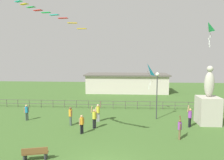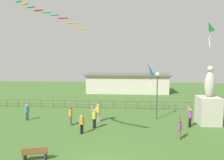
% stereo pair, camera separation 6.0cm
% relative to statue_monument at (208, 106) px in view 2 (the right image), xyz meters
% --- Properties ---
extents(statue_monument, '(1.90, 1.90, 5.42)m').
position_rel_statue_monument_xyz_m(statue_monument, '(0.00, 0.00, 0.00)').
color(statue_monument, '#B2AD9E').
rests_on(statue_monument, ground_plane).
extents(lamppost, '(0.36, 0.36, 4.70)m').
position_rel_statue_monument_xyz_m(lamppost, '(-4.54, 1.18, 1.69)').
color(lamppost, '#38383D').
rests_on(lamppost, ground_plane).
extents(park_bench, '(1.55, 0.77, 0.85)m').
position_rel_statue_monument_xyz_m(park_bench, '(-13.05, -7.79, -1.23)').
color(park_bench, brown).
rests_on(park_bench, ground_plane).
extents(person_0, '(0.54, 0.35, 2.00)m').
position_rel_statue_monument_xyz_m(person_0, '(-10.35, -1.95, -0.69)').
color(person_0, black).
rests_on(person_0, ground_plane).
extents(person_1, '(0.38, 0.34, 1.56)m').
position_rel_statue_monument_xyz_m(person_1, '(-11.18, -3.27, -0.80)').
color(person_1, black).
rests_on(person_1, ground_plane).
extents(person_2, '(0.34, 0.44, 1.71)m').
position_rel_statue_monument_xyz_m(person_2, '(-12.62, -1.30, -0.71)').
color(person_2, '#3F4C47').
rests_on(person_2, ground_plane).
extents(person_3, '(0.54, 0.31, 2.00)m').
position_rel_statue_monument_xyz_m(person_3, '(-10.27, -0.01, -0.69)').
color(person_3, '#99999E').
rests_on(person_3, ground_plane).
extents(person_4, '(0.38, 0.34, 1.57)m').
position_rel_statue_monument_xyz_m(person_4, '(-17.32, -0.10, -0.79)').
color(person_4, '#3F4C47').
rests_on(person_4, ground_plane).
extents(person_5, '(0.50, 0.37, 2.00)m').
position_rel_statue_monument_xyz_m(person_5, '(-1.94, -1.06, -0.69)').
color(person_5, black).
rests_on(person_5, ground_plane).
extents(person_7, '(0.29, 0.46, 1.80)m').
position_rel_statue_monument_xyz_m(person_7, '(-3.54, -3.93, -0.79)').
color(person_7, brown).
rests_on(person_7, ground_plane).
extents(kite_1, '(1.12, 1.01, 2.80)m').
position_rel_statue_monument_xyz_m(kite_1, '(-5.32, 3.35, 3.02)').
color(kite_1, '#198CD1').
extents(kite_2, '(0.64, 0.90, 2.28)m').
position_rel_statue_monument_xyz_m(kite_2, '(-0.08, 0.80, 7.16)').
color(kite_2, '#1EB759').
extents(waterfront_railing, '(36.02, 0.06, 0.95)m').
position_rel_statue_monument_xyz_m(waterfront_railing, '(-9.20, 5.06, -1.07)').
color(waterfront_railing, '#4C4742').
rests_on(waterfront_railing, ground_plane).
extents(pavilion_building, '(14.35, 5.59, 3.23)m').
position_rel_statue_monument_xyz_m(pavilion_building, '(-7.46, 17.06, -0.06)').
color(pavilion_building, beige).
rests_on(pavilion_building, ground_plane).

